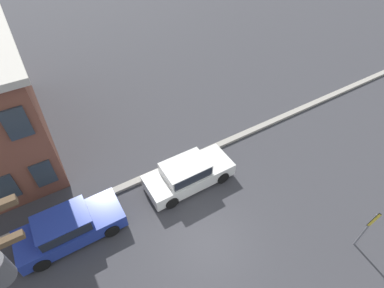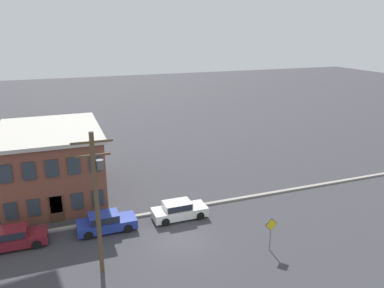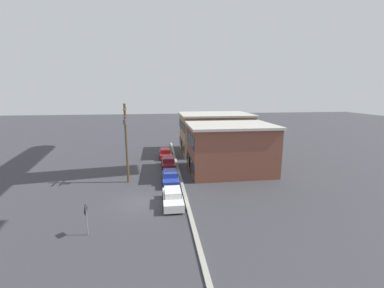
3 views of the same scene
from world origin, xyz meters
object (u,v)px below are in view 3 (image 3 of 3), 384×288
at_px(car_blue, 170,177).
at_px(car_white, 173,197).
at_px(car_maroon, 168,162).
at_px(caution_sign, 86,215).
at_px(car_red, 165,153).
at_px(utility_pole, 126,139).

relative_size(car_blue, car_white, 1.00).
distance_m(car_maroon, caution_sign, 17.96).
bearing_deg(car_red, car_blue, 0.99).
bearing_deg(car_blue, car_white, -0.69).
bearing_deg(caution_sign, car_blue, 147.05).
bearing_deg(car_red, caution_sign, -16.22).
bearing_deg(utility_pole, car_white, 35.61).
bearing_deg(car_maroon, caution_sign, -21.87).
bearing_deg(utility_pole, caution_sign, -9.00).
xyz_separation_m(car_red, utility_pole, (10.97, -4.67, 4.38)).
xyz_separation_m(car_maroon, utility_pole, (5.51, -4.92, 4.38)).
bearing_deg(car_white, caution_sign, -55.97).
bearing_deg(car_maroon, car_red, -177.34).
relative_size(car_blue, caution_sign, 1.79).
bearing_deg(utility_pole, car_red, 156.96).
xyz_separation_m(car_blue, car_white, (5.80, -0.07, 0.00)).
relative_size(car_white, utility_pole, 0.48).
bearing_deg(car_maroon, utility_pole, -41.75).
height_order(car_red, caution_sign, caution_sign).
bearing_deg(car_blue, car_red, -179.01).
xyz_separation_m(caution_sign, utility_pole, (-11.14, 1.76, 3.50)).
height_order(car_maroon, caution_sign, caution_sign).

